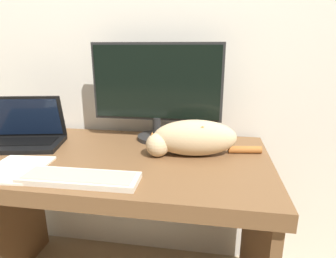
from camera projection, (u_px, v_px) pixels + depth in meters
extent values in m
cube|color=silver|center=(136.00, 28.00, 1.44)|extent=(6.40, 0.06, 2.60)
cube|color=brown|center=(115.00, 161.00, 1.21)|extent=(1.31, 0.70, 0.06)
cube|color=brown|center=(2.00, 224.00, 1.41)|extent=(0.04, 0.64, 0.70)
cube|color=brown|center=(255.00, 251.00, 1.22)|extent=(0.04, 0.64, 0.70)
cylinder|color=#282828|center=(157.00, 137.00, 1.40)|extent=(0.19, 0.19, 0.02)
cylinder|color=#282828|center=(157.00, 127.00, 1.38)|extent=(0.04, 0.04, 0.09)
cube|color=#282828|center=(157.00, 82.00, 1.33)|extent=(0.63, 0.02, 0.37)
cube|color=black|center=(156.00, 83.00, 1.32)|extent=(0.60, 0.01, 0.34)
cube|color=black|center=(23.00, 145.00, 1.29)|extent=(0.38, 0.28, 0.02)
cube|color=black|center=(24.00, 141.00, 1.30)|extent=(0.30, 0.17, 0.00)
cube|color=black|center=(27.00, 117.00, 1.34)|extent=(0.34, 0.13, 0.21)
cube|color=black|center=(27.00, 117.00, 1.33)|extent=(0.31, 0.11, 0.18)
cube|color=beige|center=(79.00, 178.00, 0.96)|extent=(0.42, 0.13, 0.02)
cube|color=#ABA393|center=(79.00, 175.00, 0.96)|extent=(0.38, 0.11, 0.00)
ellipsoid|color=#D1B284|center=(195.00, 138.00, 1.18)|extent=(0.37, 0.19, 0.15)
ellipsoid|color=#AD662D|center=(199.00, 128.00, 1.17)|extent=(0.17, 0.13, 0.06)
sphere|color=#D1B284|center=(158.00, 145.00, 1.17)|extent=(0.10, 0.10, 0.10)
cone|color=#AD662D|center=(152.00, 135.00, 1.16)|extent=(0.03, 0.03, 0.03)
cone|color=#AD662D|center=(163.00, 135.00, 1.16)|extent=(0.03, 0.03, 0.03)
cylinder|color=#AD662D|center=(245.00, 150.00, 1.21)|extent=(0.14, 0.05, 0.03)
cube|color=white|center=(16.00, 169.00, 1.05)|extent=(0.22, 0.26, 0.01)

